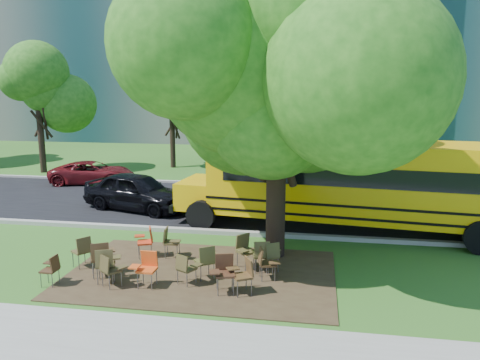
% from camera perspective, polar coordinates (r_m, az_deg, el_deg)
% --- Properties ---
extents(ground, '(160.00, 160.00, 0.00)m').
position_cam_1_polar(ground, '(13.42, -8.40, -10.20)').
color(ground, '#2B571B').
rests_on(ground, ground).
extents(dirt_patch, '(7.00, 4.50, 0.03)m').
position_cam_1_polar(dirt_patch, '(12.71, -4.73, -11.29)').
color(dirt_patch, '#382819').
rests_on(dirt_patch, ground).
extents(asphalt_road, '(80.00, 8.00, 0.04)m').
position_cam_1_polar(asphalt_road, '(19.88, -2.21, -2.98)').
color(asphalt_road, black).
rests_on(asphalt_road, ground).
extents(kerb_near, '(80.00, 0.25, 0.14)m').
position_cam_1_polar(kerb_near, '(16.12, -5.13, -6.20)').
color(kerb_near, gray).
rests_on(kerb_near, ground).
extents(kerb_far, '(80.00, 0.25, 0.14)m').
position_cam_1_polar(kerb_far, '(23.80, -0.20, -0.51)').
color(kerb_far, gray).
rests_on(kerb_far, ground).
extents(building_main, '(38.00, 16.00, 22.00)m').
position_cam_1_polar(building_main, '(49.73, -4.64, 18.13)').
color(building_main, slate).
rests_on(building_main, ground).
extents(bg_tree_0, '(5.20, 5.20, 7.18)m').
position_cam_1_polar(bg_tree_0, '(29.56, -23.45, 9.63)').
color(bg_tree_0, black).
rests_on(bg_tree_0, ground).
extents(bg_tree_2, '(4.80, 4.80, 6.62)m').
position_cam_1_polar(bg_tree_2, '(29.29, -8.36, 9.71)').
color(bg_tree_2, black).
rests_on(bg_tree_2, ground).
extents(bg_tree_3, '(5.60, 5.60, 7.84)m').
position_cam_1_polar(bg_tree_3, '(26.19, 18.80, 10.89)').
color(bg_tree_3, black).
rests_on(bg_tree_3, ground).
extents(main_tree, '(7.20, 7.20, 8.75)m').
position_cam_1_polar(main_tree, '(13.15, 4.60, 12.31)').
color(main_tree, black).
rests_on(main_tree, ground).
extents(school_bus, '(12.88, 4.19, 3.10)m').
position_cam_1_polar(school_bus, '(16.29, 16.12, -0.17)').
color(school_bus, '#DEA807').
rests_on(school_bus, ground).
extents(chair_0, '(0.65, 0.80, 0.97)m').
position_cam_1_polar(chair_0, '(12.78, -16.58, -8.79)').
color(chair_0, '#4E331C').
rests_on(chair_0, ground).
extents(chair_1, '(0.72, 0.57, 0.85)m').
position_cam_1_polar(chair_1, '(12.08, -15.57, -10.30)').
color(chair_1, '#42371C').
rests_on(chair_1, ground).
extents(chair_2, '(0.64, 0.71, 0.94)m').
position_cam_1_polar(chair_2, '(12.35, -16.01, -9.57)').
color(chair_2, '#4B4120').
rests_on(chair_2, ground).
extents(chair_3, '(0.58, 0.53, 0.90)m').
position_cam_1_polar(chair_3, '(11.93, -11.33, -10.18)').
color(chair_3, '#DA4D17').
rests_on(chair_3, ground).
extents(chair_4, '(0.69, 0.54, 0.82)m').
position_cam_1_polar(chair_4, '(11.86, -6.61, -10.42)').
color(chair_4, '#443B1D').
rests_on(chair_4, ground).
extents(chair_5, '(0.65, 0.70, 0.95)m').
position_cam_1_polar(chair_5, '(11.39, -2.00, -10.86)').
color(chair_5, '#422617').
rests_on(chair_5, ground).
extents(chair_6, '(0.74, 0.61, 0.90)m').
position_cam_1_polar(chair_6, '(11.33, 0.45, -11.15)').
color(chair_6, '#4F361C').
rests_on(chair_6, ground).
extents(chair_7, '(0.62, 0.58, 0.85)m').
position_cam_1_polar(chair_7, '(12.10, 3.15, -9.83)').
color(chair_7, '#49321A').
rests_on(chair_7, ground).
extents(chair_8, '(0.60, 0.76, 0.89)m').
position_cam_1_polar(chair_8, '(13.63, -18.61, -7.90)').
color(chair_8, brown).
rests_on(chair_8, ground).
extents(chair_9, '(0.69, 0.62, 0.90)m').
position_cam_1_polar(chair_9, '(13.94, -11.32, -7.05)').
color(chair_9, red).
rests_on(chair_9, ground).
extents(chair_10, '(0.58, 0.60, 0.90)m').
position_cam_1_polar(chair_10, '(13.76, -8.53, -7.20)').
color(chair_10, '#493D1F').
rests_on(chair_10, ground).
extents(chair_11, '(0.62, 0.78, 0.93)m').
position_cam_1_polar(chair_11, '(12.15, -4.12, -9.53)').
color(chair_11, '#4F4C22').
rests_on(chair_11, ground).
extents(chair_12, '(0.64, 0.81, 0.94)m').
position_cam_1_polar(chair_12, '(12.86, 0.58, -8.27)').
color(chair_12, '#4A4220').
rests_on(chair_12, ground).
extents(chair_13, '(0.57, 0.71, 0.85)m').
position_cam_1_polar(chair_13, '(12.62, 3.86, -8.94)').
color(chair_13, '#45421E').
rests_on(chair_13, ground).
extents(chair_14, '(0.46, 0.51, 0.79)m').
position_cam_1_polar(chair_14, '(12.71, -22.00, -9.81)').
color(chair_14, '#402917').
rests_on(chair_14, ground).
extents(chair_15, '(0.62, 0.65, 0.91)m').
position_cam_1_polar(chair_15, '(12.58, 2.74, -8.85)').
color(chair_15, '#4A4420').
rests_on(chair_15, ground).
extents(black_car, '(4.82, 3.02, 1.53)m').
position_cam_1_polar(black_car, '(19.33, -12.46, -1.38)').
color(black_car, black).
rests_on(black_car, ground).
extents(bg_car_red, '(4.52, 2.74, 1.17)m').
position_cam_1_polar(bg_car_red, '(25.32, -17.54, 0.86)').
color(bg_car_red, '#570F13').
rests_on(bg_car_red, ground).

